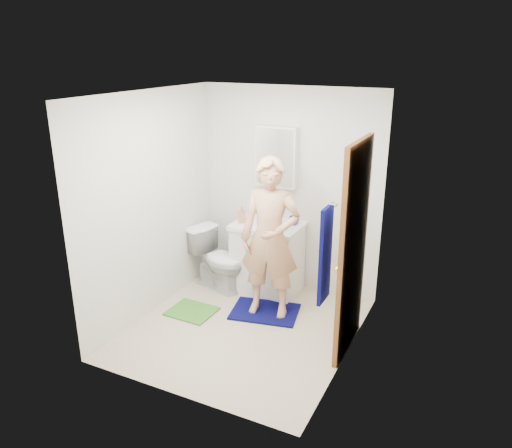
{
  "coord_description": "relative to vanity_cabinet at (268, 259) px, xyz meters",
  "views": [
    {
      "loc": [
        2.13,
        -4.06,
        2.8
      ],
      "look_at": [
        0.02,
        0.25,
        1.09
      ],
      "focal_mm": 35.0,
      "sensor_mm": 36.0,
      "label": 1
    }
  ],
  "objects": [
    {
      "name": "floor",
      "position": [
        0.15,
        -0.91,
        -0.41
      ],
      "size": [
        2.2,
        2.4,
        0.02
      ],
      "primitive_type": "cube",
      "color": "beige",
      "rests_on": "ground"
    },
    {
      "name": "ceiling",
      "position": [
        0.15,
        -0.91,
        2.01
      ],
      "size": [
        2.2,
        2.4,
        0.02
      ],
      "primitive_type": "cube",
      "color": "white",
      "rests_on": "ground"
    },
    {
      "name": "wall_back",
      "position": [
        0.15,
        0.3,
        0.8
      ],
      "size": [
        2.2,
        0.02,
        2.4
      ],
      "primitive_type": "cube",
      "color": "silver",
      "rests_on": "ground"
    },
    {
      "name": "wall_front",
      "position": [
        0.15,
        -2.12,
        0.8
      ],
      "size": [
        2.2,
        0.02,
        2.4
      ],
      "primitive_type": "cube",
      "color": "silver",
      "rests_on": "ground"
    },
    {
      "name": "wall_left",
      "position": [
        -0.96,
        -0.91,
        0.8
      ],
      "size": [
        0.02,
        2.4,
        2.4
      ],
      "primitive_type": "cube",
      "color": "silver",
      "rests_on": "ground"
    },
    {
      "name": "wall_right",
      "position": [
        1.26,
        -0.91,
        0.8
      ],
      "size": [
        0.02,
        2.4,
        2.4
      ],
      "primitive_type": "cube",
      "color": "silver",
      "rests_on": "ground"
    },
    {
      "name": "vanity_cabinet",
      "position": [
        0.0,
        0.0,
        0.0
      ],
      "size": [
        0.75,
        0.55,
        0.8
      ],
      "primitive_type": "cube",
      "color": "white",
      "rests_on": "floor"
    },
    {
      "name": "countertop",
      "position": [
        0.0,
        0.0,
        0.43
      ],
      "size": [
        0.79,
        0.59,
        0.05
      ],
      "primitive_type": "cube",
      "color": "white",
      "rests_on": "vanity_cabinet"
    },
    {
      "name": "sink_basin",
      "position": [
        0.0,
        0.0,
        0.44
      ],
      "size": [
        0.4,
        0.4,
        0.03
      ],
      "primitive_type": "cylinder",
      "color": "white",
      "rests_on": "countertop"
    },
    {
      "name": "faucet",
      "position": [
        0.0,
        0.18,
        0.51
      ],
      "size": [
        0.03,
        0.03,
        0.12
      ],
      "primitive_type": "cylinder",
      "color": "silver",
      "rests_on": "countertop"
    },
    {
      "name": "medicine_cabinet",
      "position": [
        0.0,
        0.22,
        1.2
      ],
      "size": [
        0.5,
        0.12,
        0.7
      ],
      "primitive_type": "cube",
      "color": "white",
      "rests_on": "wall_back"
    },
    {
      "name": "mirror_panel",
      "position": [
        0.0,
        0.16,
        1.2
      ],
      "size": [
        0.46,
        0.01,
        0.66
      ],
      "primitive_type": "cube",
      "color": "white",
      "rests_on": "wall_back"
    },
    {
      "name": "door",
      "position": [
        1.22,
        -0.76,
        0.62
      ],
      "size": [
        0.05,
        0.8,
        2.05
      ],
      "primitive_type": "cube",
      "color": "brown",
      "rests_on": "ground"
    },
    {
      "name": "door_knob",
      "position": [
        1.18,
        -1.08,
        0.55
      ],
      "size": [
        0.07,
        0.07,
        0.07
      ],
      "primitive_type": "sphere",
      "color": "gold",
      "rests_on": "door"
    },
    {
      "name": "towel",
      "position": [
        1.18,
        -1.48,
        0.85
      ],
      "size": [
        0.03,
        0.24,
        0.8
      ],
      "primitive_type": "cube",
      "color": "#08094F",
      "rests_on": "wall_right"
    },
    {
      "name": "towel_hook",
      "position": [
        1.22,
        -1.48,
        1.27
      ],
      "size": [
        0.06,
        0.02,
        0.02
      ],
      "primitive_type": "cylinder",
      "rotation": [
        0.0,
        1.57,
        0.0
      ],
      "color": "silver",
      "rests_on": "wall_right"
    },
    {
      "name": "toilet",
      "position": [
        -0.56,
        -0.2,
        -0.03
      ],
      "size": [
        0.81,
        0.59,
        0.74
      ],
      "primitive_type": "imported",
      "rotation": [
        0.0,
        0.0,
        1.29
      ],
      "color": "white",
      "rests_on": "floor"
    },
    {
      "name": "bath_mat",
      "position": [
        0.21,
        -0.53,
        -0.39
      ],
      "size": [
        0.82,
        0.65,
        0.02
      ],
      "primitive_type": "cube",
      "rotation": [
        0.0,
        0.0,
        0.2
      ],
      "color": "#08094F",
      "rests_on": "floor"
    },
    {
      "name": "green_rug",
      "position": [
        -0.53,
        -0.88,
        -0.39
      ],
      "size": [
        0.51,
        0.43,
        0.02
      ],
      "primitive_type": "cube",
      "rotation": [
        0.0,
        0.0,
        -0.03
      ],
      "color": "#469632",
      "rests_on": "floor"
    },
    {
      "name": "soap_dispenser",
      "position": [
        -0.3,
        -0.08,
        0.55
      ],
      "size": [
        0.11,
        0.11,
        0.19
      ],
      "primitive_type": "imported",
      "rotation": [
        0.0,
        0.0,
        0.37
      ],
      "color": "#C07659",
      "rests_on": "countertop"
    },
    {
      "name": "toothbrush_cup",
      "position": [
        0.28,
        0.12,
        0.5
      ],
      "size": [
        0.14,
        0.14,
        0.1
      ],
      "primitive_type": "imported",
      "rotation": [
        0.0,
        0.0,
        -0.21
      ],
      "color": "#73469A",
      "rests_on": "countertop"
    },
    {
      "name": "man",
      "position": [
        0.27,
        -0.52,
        0.49
      ],
      "size": [
        0.7,
        0.52,
        1.74
      ],
      "primitive_type": "imported",
      "rotation": [
        0.0,
        0.0,
        0.18
      ],
      "color": "tan",
      "rests_on": "bath_mat"
    }
  ]
}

